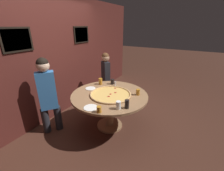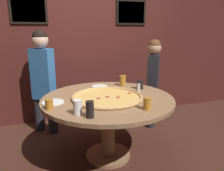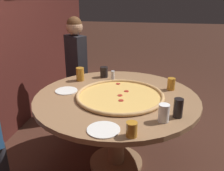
{
  "view_description": "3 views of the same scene",
  "coord_description": "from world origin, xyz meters",
  "views": [
    {
      "loc": [
        -2.24,
        -1.35,
        1.97
      ],
      "look_at": [
        -0.06,
        -0.09,
        0.96
      ],
      "focal_mm": 24.0,
      "sensor_mm": 36.0,
      "label": 1
    },
    {
      "loc": [
        -0.67,
        -2.23,
        1.47
      ],
      "look_at": [
        0.06,
        0.03,
        0.86
      ],
      "focal_mm": 35.0,
      "sensor_mm": 36.0,
      "label": 2
    },
    {
      "loc": [
        -2.03,
        -0.32,
        1.62
      ],
      "look_at": [
        -0.03,
        0.04,
        0.85
      ],
      "focal_mm": 40.0,
      "sensor_mm": 36.0,
      "label": 3
    }
  ],
  "objects": [
    {
      "name": "white_plate_near_front",
      "position": [
        -0.6,
        -0.01,
        0.74
      ],
      "size": [
        0.23,
        0.23,
        0.01
      ],
      "primitive_type": "cylinder",
      "color": "white",
      "rests_on": "dining_table"
    },
    {
      "name": "back_wall",
      "position": [
        0.0,
        1.33,
        1.3
      ],
      "size": [
        6.4,
        0.08,
        2.6
      ],
      "color": "#4C1E19",
      "rests_on": "ground_plane"
    },
    {
      "name": "drink_cup_near_right",
      "position": [
        0.24,
        -0.49,
        0.8
      ],
      "size": [
        0.07,
        0.07,
        0.11
      ],
      "primitive_type": "cylinder",
      "color": "#BC7A23",
      "rests_on": "dining_table"
    },
    {
      "name": "ground_plane",
      "position": [
        0.0,
        0.0,
        0.0
      ],
      "size": [
        24.0,
        24.0,
        0.0
      ],
      "primitive_type": "plane",
      "color": "#422319"
    },
    {
      "name": "giant_pizza",
      "position": [
        -0.02,
        -0.03,
        0.75
      ],
      "size": [
        0.78,
        0.78,
        0.03
      ],
      "color": "#EAB75B",
      "rests_on": "dining_table"
    },
    {
      "name": "condiment_shaker",
      "position": [
        0.42,
        0.11,
        0.79
      ],
      "size": [
        0.04,
        0.04,
        0.1
      ],
      "color": "silver",
      "rests_on": "dining_table"
    },
    {
      "name": "diner_side_right",
      "position": [
        -0.68,
        0.92,
        0.84
      ],
      "size": [
        0.37,
        0.33,
        1.47
      ],
      "rotation": [
        0.0,
        0.0,
        2.51
      ],
      "color": "#232328",
      "rests_on": "ground_plane"
    },
    {
      "name": "dining_table",
      "position": [
        0.0,
        0.0,
        0.6
      ],
      "size": [
        1.47,
        1.47,
        0.74
      ],
      "color": "#936B47",
      "rests_on": "ground_plane"
    },
    {
      "name": "diner_side_left",
      "position": [
        0.92,
        0.67,
        0.76
      ],
      "size": [
        0.29,
        0.34,
        1.34
      ],
      "rotation": [
        0.0,
        0.0,
        -2.2
      ],
      "color": "#232328",
      "rests_on": "ground_plane"
    },
    {
      "name": "drink_cup_beside_pizza",
      "position": [
        -0.31,
        -0.51,
        0.81
      ],
      "size": [
        0.07,
        0.07,
        0.15
      ],
      "primitive_type": "cylinder",
      "color": "black",
      "rests_on": "dining_table"
    },
    {
      "name": "drink_cup_by_shaker",
      "position": [
        0.49,
        0.22,
        0.8
      ],
      "size": [
        0.08,
        0.08,
        0.11
      ],
      "primitive_type": "cylinder",
      "color": "black",
      "rests_on": "dining_table"
    },
    {
      "name": "drink_cup_far_left",
      "position": [
        -0.4,
        -0.41,
        0.81
      ],
      "size": [
        0.08,
        0.08,
        0.13
      ],
      "primitive_type": "cylinder",
      "color": "white",
      "rests_on": "dining_table"
    },
    {
      "name": "drink_cup_centre_back",
      "position": [
        0.34,
        0.44,
        0.81
      ],
      "size": [
        0.08,
        0.08,
        0.14
      ],
      "primitive_type": "cylinder",
      "color": "#BC7A23",
      "rests_on": "dining_table"
    },
    {
      "name": "white_plate_left_side",
      "position": [
        0.03,
        0.48,
        0.74
      ],
      "size": [
        0.21,
        0.21,
        0.01
      ],
      "primitive_type": "cylinder",
      "color": "white",
      "rests_on": "dining_table"
    },
    {
      "name": "drink_cup_front_edge",
      "position": [
        -0.64,
        -0.2,
        0.79
      ],
      "size": [
        0.07,
        0.07,
        0.1
      ],
      "primitive_type": "cylinder",
      "color": "#BC7A23",
      "rests_on": "dining_table"
    }
  ]
}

